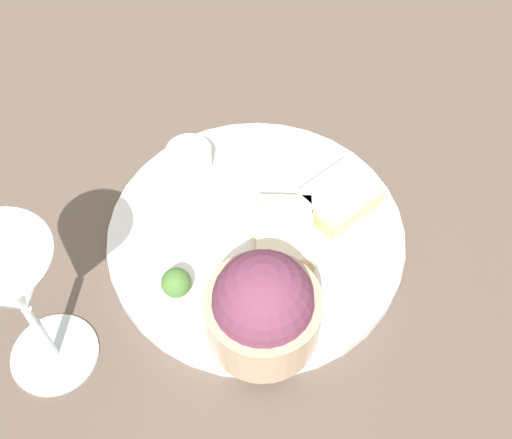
# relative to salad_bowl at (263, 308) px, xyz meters

# --- Properties ---
(ground_plane) EXTENTS (4.00, 4.00, 0.00)m
(ground_plane) POSITION_rel_salad_bowl_xyz_m (-0.09, -0.05, -0.06)
(ground_plane) COLOR brown
(dinner_plate) EXTENTS (0.29, 0.29, 0.01)m
(dinner_plate) POSITION_rel_salad_bowl_xyz_m (-0.09, -0.05, -0.05)
(dinner_plate) COLOR white
(dinner_plate) RESTS_ON ground_plane
(salad_bowl) EXTENTS (0.10, 0.10, 0.10)m
(salad_bowl) POSITION_rel_salad_bowl_xyz_m (0.00, 0.00, 0.00)
(salad_bowl) COLOR tan
(salad_bowl) RESTS_ON dinner_plate
(sauce_ramekin) EXTENTS (0.05, 0.05, 0.03)m
(sauce_ramekin) POSITION_rel_salad_bowl_xyz_m (-0.14, -0.14, -0.03)
(sauce_ramekin) COLOR white
(sauce_ramekin) RESTS_ON dinner_plate
(cheese_toast_near) EXTENTS (0.09, 0.08, 0.03)m
(cheese_toast_near) POSITION_rel_salad_bowl_xyz_m (-0.09, -0.02, -0.03)
(cheese_toast_near) COLOR #D1B27F
(cheese_toast_near) RESTS_ON dinner_plate
(cheese_toast_far) EXTENTS (0.09, 0.08, 0.03)m
(cheese_toast_far) POSITION_rel_salad_bowl_xyz_m (-0.15, 0.02, -0.03)
(cheese_toast_far) COLOR #D1B27F
(cheese_toast_far) RESTS_ON dinner_plate
(wine_glass) EXTENTS (0.08, 0.08, 0.16)m
(wine_glass) POSITION_rel_salad_bowl_xyz_m (0.09, -0.16, 0.06)
(wine_glass) COLOR silver
(wine_glass) RESTS_ON ground_plane
(garnish) EXTENTS (0.03, 0.03, 0.03)m
(garnish) POSITION_rel_salad_bowl_xyz_m (-0.01, -0.09, -0.03)
(garnish) COLOR #477533
(garnish) RESTS_ON dinner_plate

